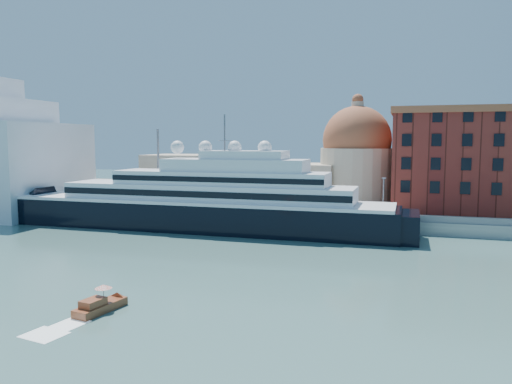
% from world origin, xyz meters
% --- Properties ---
extents(ground, '(400.00, 400.00, 0.00)m').
position_xyz_m(ground, '(0.00, 0.00, 0.00)').
color(ground, '#38615D').
rests_on(ground, ground).
extents(quay, '(180.00, 10.00, 2.50)m').
position_xyz_m(quay, '(0.00, 34.00, 1.25)').
color(quay, gray).
rests_on(quay, ground).
extents(land, '(260.00, 72.00, 2.00)m').
position_xyz_m(land, '(0.00, 75.00, 1.00)').
color(land, slate).
rests_on(land, ground).
extents(quay_fence, '(180.00, 0.10, 1.20)m').
position_xyz_m(quay_fence, '(0.00, 29.50, 3.10)').
color(quay_fence, slate).
rests_on(quay_fence, quay).
extents(superyacht, '(89.86, 12.46, 26.86)m').
position_xyz_m(superyacht, '(-8.65, 23.00, 4.63)').
color(superyacht, black).
rests_on(superyacht, ground).
extents(water_taxi, '(3.06, 6.39, 2.91)m').
position_xyz_m(water_taxi, '(3.99, -25.34, 0.70)').
color(water_taxi, brown).
rests_on(water_taxi, ground).
extents(warehouse, '(43.00, 19.00, 23.25)m').
position_xyz_m(warehouse, '(52.00, 52.00, 13.79)').
color(warehouse, maroon).
rests_on(warehouse, land).
extents(church, '(66.00, 18.00, 25.50)m').
position_xyz_m(church, '(6.39, 57.72, 10.91)').
color(church, beige).
rests_on(church, land).
extents(lamp_posts, '(120.80, 2.40, 18.00)m').
position_xyz_m(lamp_posts, '(-12.67, 32.27, 9.84)').
color(lamp_posts, slate).
rests_on(lamp_posts, quay).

